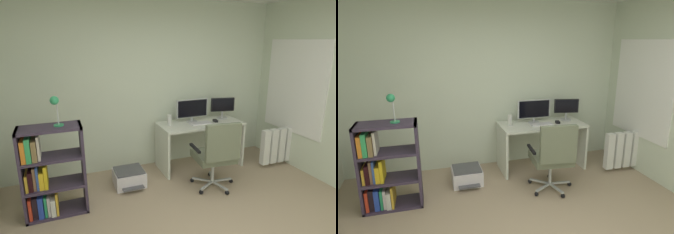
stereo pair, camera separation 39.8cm
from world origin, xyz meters
The scene contains 14 objects.
wall_back centered at (0.00, 2.40, 1.32)m, with size 4.47×0.10×2.65m, color silver.
window_pane centered at (2.23, 1.51, 1.31)m, with size 0.01×1.11×1.39m, color white.
window_frame centered at (2.22, 1.51, 1.31)m, with size 0.02×1.19×1.47m, color white.
desk centered at (0.79, 1.97, 0.54)m, with size 1.35×0.61×0.75m.
monitor_main centered at (0.68, 2.06, 0.96)m, with size 0.54×0.18×0.37m.
monitor_secondary centered at (1.25, 2.06, 0.96)m, with size 0.40×0.18×0.35m.
keyboard centered at (0.75, 1.91, 0.76)m, with size 0.34×0.13×0.02m, color silver.
computer_mouse centered at (1.04, 1.92, 0.77)m, with size 0.06×0.10×0.03m, color black.
desktop_speaker centered at (0.27, 2.01, 0.84)m, with size 0.07×0.07×0.17m, color silver.
office_chair centered at (0.63, 1.19, 0.55)m, with size 0.64×0.63×1.01m.
bookshelf centered at (-1.53, 1.43, 0.50)m, with size 0.70×0.35×1.09m.
desk_lamp centered at (-1.35, 1.43, 1.34)m, with size 0.12×0.11×0.35m.
printer centered at (-0.46, 1.76, 0.12)m, with size 0.43×0.48×0.24m.
radiator centered at (2.14, 1.51, 0.35)m, with size 0.90×0.10×0.58m.
Camera 1 is at (-1.32, -1.90, 2.04)m, focal length 30.23 mm.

